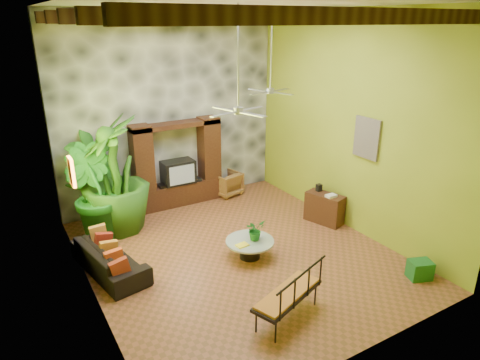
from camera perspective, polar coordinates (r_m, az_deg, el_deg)
ground at (r=9.38m, az=-0.39°, el=-9.72°), size 7.00×7.00×0.00m
ceiling at (r=8.11m, az=-0.48°, el=22.46°), size 6.00×7.00×0.02m
back_wall at (r=11.48m, az=-9.40°, el=9.08°), size 6.00×0.02×5.00m
left_wall at (r=7.42m, az=-20.86°, el=1.68°), size 0.02×7.00×5.00m
right_wall at (r=10.21m, az=14.39°, el=7.29°), size 0.02×7.00×5.00m
stone_accent_wall at (r=11.43m, az=-9.29°, el=9.03°), size 5.98×0.10×4.98m
ceiling_beams at (r=8.10m, az=-0.48°, el=20.90°), size 5.95×5.36×0.22m
entertainment_center at (r=11.56m, az=-8.29°, el=1.32°), size 2.40×0.55×2.30m
ceiling_fan_front at (r=7.77m, az=-0.23°, el=10.71°), size 1.28×1.28×1.86m
ceiling_fan_back at (r=10.07m, az=4.08°, el=12.92°), size 1.28×1.28×1.86m
wall_art_mask at (r=8.49m, az=-21.54°, el=1.03°), size 0.06×0.32×0.55m
wall_art_painting at (r=9.82m, az=16.56°, el=5.37°), size 0.06×0.70×0.90m
sofa at (r=9.00m, az=-17.00°, el=-9.95°), size 1.15×2.14×0.59m
wicker_armchair at (r=12.26m, az=-1.82°, el=-0.46°), size 0.88×0.89×0.67m
tall_plant_a at (r=10.84m, az=-18.72°, el=0.30°), size 1.46×1.24×2.36m
tall_plant_b at (r=10.12m, az=-19.14°, el=-1.70°), size 1.50×1.55×2.19m
tall_plant_c at (r=10.24m, az=-16.39°, el=0.63°), size 1.76×1.76×2.77m
coffee_table at (r=9.11m, az=1.31°, el=-8.85°), size 1.02×1.02×0.40m
centerpiece_plant at (r=9.00m, az=2.03°, el=-6.65°), size 0.46×0.42×0.44m
yellow_tray at (r=8.84m, az=0.30°, el=-8.68°), size 0.27×0.20×0.03m
iron_bench at (r=7.28m, az=6.77°, el=-14.75°), size 1.50×0.99×0.57m
side_console at (r=10.78m, az=11.19°, el=-3.71°), size 0.68×1.01×0.74m
green_bin at (r=9.17m, az=22.86°, el=-10.96°), size 0.51×0.45×0.37m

